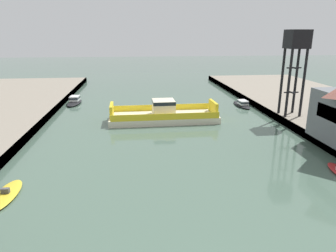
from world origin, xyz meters
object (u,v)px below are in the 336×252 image
moored_boat_near_right (242,104)px  moored_boat_far_left (6,195)px  moored_boat_near_left (74,101)px  crane_tower (296,48)px  chain_ferry (164,115)px

moored_boat_near_right → moored_boat_far_left: size_ratio=1.21×
moored_boat_near_left → crane_tower: bearing=-24.9°
crane_tower → moored_boat_near_right: bearing=108.6°
moored_boat_far_left → chain_ferry: bearing=55.1°
moored_boat_near_right → moored_boat_near_left: bearing=170.1°
moored_boat_near_left → moored_boat_far_left: size_ratio=1.23×
moored_boat_near_left → crane_tower: size_ratio=0.54×
moored_boat_near_left → moored_boat_far_left: moored_boat_near_left is taller
moored_boat_far_left → crane_tower: crane_tower is taller
moored_boat_near_right → crane_tower: crane_tower is taller
moored_boat_near_right → crane_tower: (4.20, -12.44, 12.13)m
crane_tower → chain_ferry: bearing=173.2°
chain_ferry → moored_boat_near_left: size_ratio=2.46×
chain_ferry → moored_boat_near_right: (17.89, 9.80, -0.64)m
chain_ferry → crane_tower: bearing=-6.8°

